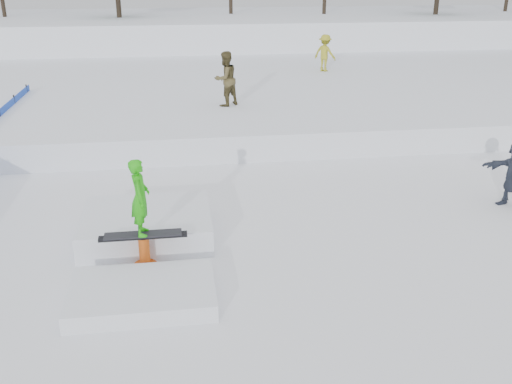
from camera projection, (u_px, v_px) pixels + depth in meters
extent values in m
plane|color=white|center=(244.00, 296.00, 9.68)|extent=(120.00, 120.00, 0.00)
cube|color=white|center=(186.00, 34.00, 36.86)|extent=(60.00, 14.00, 2.40)
cube|color=white|center=(197.00, 89.00, 24.27)|extent=(50.00, 18.00, 0.80)
cylinder|color=black|center=(1.00, 124.00, 18.18)|extent=(0.05, 0.05, 1.10)
cylinder|color=black|center=(16.00, 111.00, 19.93)|extent=(0.05, 0.05, 1.10)
cylinder|color=black|center=(28.00, 99.00, 21.68)|extent=(0.05, 0.05, 1.10)
cylinder|color=black|center=(118.00, 0.00, 34.14)|extent=(0.30, 0.30, 2.00)
imported|color=#4D4324|center=(226.00, 79.00, 19.21)|extent=(1.12, 1.08, 1.83)
imported|color=#9E9A22|center=(325.00, 53.00, 25.76)|extent=(1.17, 1.17, 1.63)
cube|color=white|center=(147.00, 225.00, 11.74)|extent=(2.60, 2.20, 0.54)
cube|color=white|center=(143.00, 294.00, 9.48)|extent=(2.40, 1.60, 0.30)
cylinder|color=orange|center=(146.00, 265.00, 10.63)|extent=(0.44, 0.44, 0.06)
cylinder|color=orange|center=(145.00, 253.00, 10.53)|extent=(0.20, 0.20, 0.60)
cube|color=black|center=(143.00, 237.00, 10.41)|extent=(1.60, 0.16, 0.06)
cube|color=black|center=(143.00, 234.00, 10.39)|extent=(1.40, 0.28, 0.03)
imported|color=#1FB20F|center=(140.00, 197.00, 10.12)|extent=(0.34, 0.52, 1.42)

